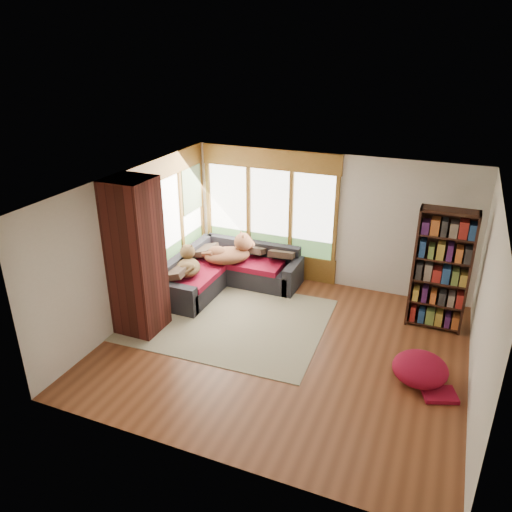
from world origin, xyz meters
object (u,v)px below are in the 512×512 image
Objects in this scene: bookshelf at (441,271)px; dog_tan at (231,248)px; brick_chimney at (136,258)px; area_rug at (225,319)px; sectional_sofa at (220,268)px; dog_brindle at (188,260)px; pouf at (420,368)px.

bookshelf is 3.82m from dog_tan.
bookshelf is at bearing 22.91° from brick_chimney.
sectional_sofa is at bearing 119.53° from area_rug.
dog_brindle reaches higher than area_rug.
area_rug is at bearing 33.45° from brick_chimney.
area_rug is 1.65× the size of bookshelf.
sectional_sofa is 1.50m from area_rug.
sectional_sofa is at bearing 156.35° from pouf.
bookshelf is at bearing -111.04° from dog_brindle.
brick_chimney is 4.62m from pouf.
area_rug is 4.09× the size of dog_brindle.
dog_tan is at bearing 155.26° from pouf.
dog_brindle reaches higher than sectional_sofa.
sectional_sofa is 4.41m from pouf.
bookshelf is 4.43m from dog_brindle.
dog_tan reaches higher than pouf.
dog_brindle is (-4.32, 1.03, 0.52)m from pouf.
pouf is 4.47m from dog_brindle.
sectional_sofa is at bearing 178.20° from bookshelf.
area_rug is at bearing -147.09° from dog_brindle.
dog_tan reaches higher than dog_brindle.
dog_brindle is (-0.56, -0.70, -0.05)m from dog_tan.
pouf is at bearing -8.45° from area_rug.
brick_chimney reaches higher than dog_tan.
sectional_sofa reaches higher than pouf.
area_rug is 3.27× the size of dog_tan.
dog_brindle is at bearing 166.60° from pouf.
bookshelf reaches higher than dog_brindle.
brick_chimney is 3.34× the size of pouf.
bookshelf is (4.09, -0.13, 0.74)m from sectional_sofa.
bookshelf is (3.37, 1.15, 1.04)m from area_rug.
area_rug is 3.36m from pouf.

